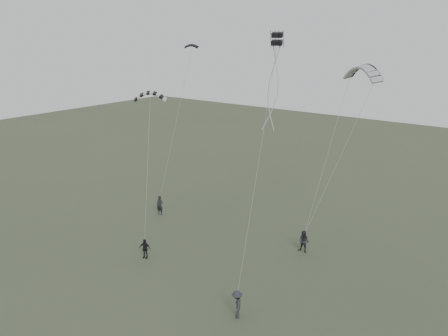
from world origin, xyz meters
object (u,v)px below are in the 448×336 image
Objects in this scene: flyer_left at (160,205)px; kite_striped at (150,93)px; flyer_right at (304,242)px; kite_dark_small at (191,45)px; kite_pale_large at (363,66)px; flyer_far at (237,304)px; kite_box at (277,39)px; flyer_center at (145,248)px.

kite_striped is (2.92, -3.37, 11.53)m from flyer_left.
flyer_right is 21.13m from kite_dark_small.
kite_striped is (-13.33, -10.92, -2.02)m from kite_pale_large.
kite_box reaches higher than flyer_far.
flyer_left is at bearing 138.27° from kite_box.
flyer_far is 2.59× the size of kite_box.
flyer_left reaches higher than flyer_far.
kite_box is at bearing -9.04° from flyer_center.
flyer_right is 1.01× the size of flyer_far.
kite_dark_small reaches higher than flyer_right.
kite_pale_large is at bearing 75.70° from flyer_right.
kite_pale_large reaches higher than flyer_left.
flyer_left reaches higher than flyer_right.
kite_pale_large reaches higher than flyer_right.
flyer_left is 0.75× the size of kite_striped.
flyer_far is (15.46, -8.83, -0.04)m from flyer_left.
flyer_far is at bearing -88.28° from flyer_right.
flyer_far is 17.91m from kite_striped.
kite_striped reaches higher than flyer_left.
kite_dark_small is at bearing 91.32° from flyer_center.
flyer_right is 0.45× the size of kite_pale_large.
flyer_left is at bearing 91.68° from kite_striped.
flyer_right reaches higher than flyer_far.
kite_box is (12.41, -1.43, 4.25)m from kite_striped.
kite_dark_small is at bearing 123.10° from kite_box.
kite_pale_large is at bearing 13.54° from flyer_left.
flyer_right is 16.99m from kite_box.
kite_box is at bearing -60.18° from kite_pale_large.
kite_box is at bearing -28.77° from flyer_left.
flyer_center is 22.80m from kite_pale_large.
flyer_center is 18.99m from kite_box.
flyer_left is 12.36m from kite_striped.
flyer_left is at bearing 105.87° from flyer_center.
kite_striped is at bearing 101.71° from flyer_center.
flyer_center is 10.40m from flyer_far.
flyer_left is at bearing -121.02° from kite_pale_large.
flyer_far is 1.38× the size of kite_dark_small.
kite_pale_large is 17.35m from kite_striped.
flyer_left is 1.44× the size of kite_dark_small.
kite_pale_large reaches higher than flyer_center.
kite_pale_large is (15.83, 2.83, -1.48)m from kite_dark_small.
flyer_far is at bearing -65.79° from kite_dark_small.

